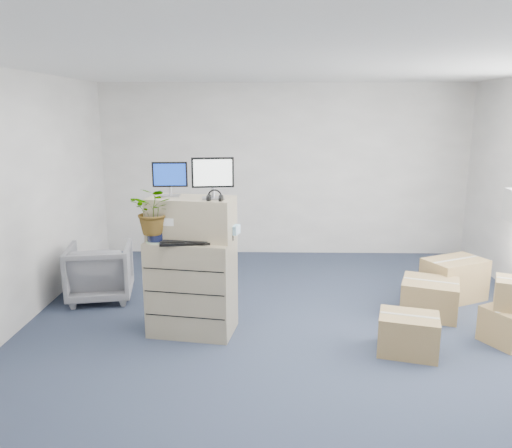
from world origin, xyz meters
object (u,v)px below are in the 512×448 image
object	(u,v)px
water_bottle	(200,226)
office_chair	(100,269)
monitor_left	(170,177)
keyboard	(185,242)
filing_cabinet_lower	(192,286)
monitor_right	(213,176)
potted_plant	(155,217)

from	to	relation	value
water_bottle	office_chair	xyz separation A→B (m)	(-1.42, 0.91, -0.78)
monitor_left	keyboard	xyz separation A→B (m)	(0.19, -0.26, -0.63)
filing_cabinet_lower	monitor_right	world-z (taller)	monitor_right
monitor_right	keyboard	distance (m)	0.73
monitor_left	monitor_right	bearing A→B (deg)	-21.07
potted_plant	water_bottle	bearing A→B (deg)	17.39
keyboard	water_bottle	bearing A→B (deg)	46.15
keyboard	water_bottle	world-z (taller)	water_bottle
office_chair	filing_cabinet_lower	bearing A→B (deg)	133.81
potted_plant	office_chair	xyz separation A→B (m)	(-0.98, 1.05, -0.91)
monitor_right	keyboard	xyz separation A→B (m)	(-0.28, -0.12, -0.67)
water_bottle	keyboard	bearing A→B (deg)	-125.05
filing_cabinet_lower	monitor_left	xyz separation A→B (m)	(-0.22, 0.12, 1.16)
keyboard	water_bottle	xyz separation A→B (m)	(0.13, 0.18, 0.12)
filing_cabinet_lower	monitor_right	bearing A→B (deg)	3.12
water_bottle	potted_plant	distance (m)	0.48
monitor_right	potted_plant	xyz separation A→B (m)	(-0.60, -0.08, -0.42)
water_bottle	potted_plant	bearing A→B (deg)	-162.61
office_chair	potted_plant	bearing A→B (deg)	122.35
monitor_left	keyboard	bearing A→B (deg)	-58.59
filing_cabinet_lower	keyboard	distance (m)	0.55
monitor_left	potted_plant	bearing A→B (deg)	-124.54
keyboard	potted_plant	bearing A→B (deg)	163.51
monitor_left	water_bottle	world-z (taller)	monitor_left
potted_plant	office_chair	bearing A→B (deg)	133.01
filing_cabinet_lower	office_chair	distance (m)	1.63
water_bottle	potted_plant	size ratio (longest dim) A/B	0.46
keyboard	office_chair	distance (m)	1.81
monitor_left	potted_plant	xyz separation A→B (m)	(-0.13, -0.22, -0.38)
keyboard	water_bottle	distance (m)	0.25
monitor_left	water_bottle	distance (m)	0.60
filing_cabinet_lower	monitor_right	size ratio (longest dim) A/B	2.41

